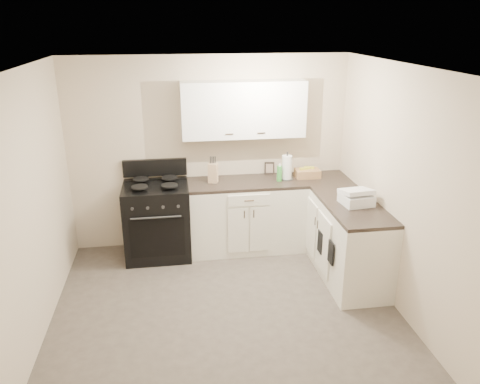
{
  "coord_description": "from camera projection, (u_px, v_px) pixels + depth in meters",
  "views": [
    {
      "loc": [
        -0.48,
        -4.1,
        2.9
      ],
      "look_at": [
        0.26,
        0.85,
        1.04
      ],
      "focal_mm": 35.0,
      "sensor_mm": 36.0,
      "label": 1
    }
  ],
  "objects": [
    {
      "name": "soap_bottle",
      "position": [
        279.0,
        174.0,
        5.98
      ],
      "size": [
        0.07,
        0.07,
        0.2
      ],
      "primitive_type": "cylinder",
      "rotation": [
        0.0,
        0.0,
        -0.1
      ],
      "color": "green",
      "rests_on": "countertop_back"
    },
    {
      "name": "wall_right",
      "position": [
        404.0,
        194.0,
        4.69
      ],
      "size": [
        0.0,
        3.6,
        3.6
      ],
      "primitive_type": "plane",
      "rotation": [
        1.57,
        0.0,
        -1.57
      ],
      "color": "beige",
      "rests_on": "ground"
    },
    {
      "name": "floor",
      "position": [
        227.0,
        315.0,
        4.88
      ],
      "size": [
        3.6,
        3.6,
        0.0
      ],
      "primitive_type": "plane",
      "color": "#473F38",
      "rests_on": "ground"
    },
    {
      "name": "picture_frame",
      "position": [
        269.0,
        168.0,
        6.26
      ],
      "size": [
        0.13,
        0.06,
        0.16
      ],
      "primitive_type": "cube",
      "rotation": [
        -0.14,
        0.0,
        -0.14
      ],
      "color": "black",
      "rests_on": "countertop_back"
    },
    {
      "name": "wicker_basket",
      "position": [
        307.0,
        173.0,
        6.15
      ],
      "size": [
        0.32,
        0.21,
        0.11
      ],
      "primitive_type": "cube",
      "rotation": [
        0.0,
        0.0,
        -0.01
      ],
      "color": "#A67B4E",
      "rests_on": "countertop_right"
    },
    {
      "name": "wall_front",
      "position": [
        262.0,
        315.0,
        2.77
      ],
      "size": [
        3.6,
        0.0,
        3.6
      ],
      "primitive_type": "plane",
      "rotation": [
        -1.57,
        0.0,
        0.0
      ],
      "color": "beige",
      "rests_on": "ground"
    },
    {
      "name": "stove",
      "position": [
        158.0,
        222.0,
        5.98
      ],
      "size": [
        0.81,
        0.7,
        0.99
      ],
      "primitive_type": "cube",
      "color": "black",
      "rests_on": "floor"
    },
    {
      "name": "countertop_grill",
      "position": [
        356.0,
        199.0,
        5.25
      ],
      "size": [
        0.36,
        0.34,
        0.12
      ],
      "primitive_type": "cube",
      "rotation": [
        0.0,
        0.0,
        0.12
      ],
      "color": "white",
      "rests_on": "countertop_right"
    },
    {
      "name": "upper_cabinets",
      "position": [
        243.0,
        109.0,
        5.83
      ],
      "size": [
        1.55,
        0.3,
        0.7
      ],
      "primitive_type": "cube",
      "color": "white",
      "rests_on": "wall_back"
    },
    {
      "name": "oven_mitt_near",
      "position": [
        331.0,
        253.0,
        5.1
      ],
      "size": [
        0.02,
        0.15,
        0.26
      ],
      "primitive_type": "cube",
      "color": "black",
      "rests_on": "base_cabinets_right"
    },
    {
      "name": "ceiling",
      "position": [
        224.0,
        68.0,
        4.01
      ],
      "size": [
        3.6,
        3.6,
        0.0
      ],
      "primitive_type": "plane",
      "color": "white",
      "rests_on": "wall_back"
    },
    {
      "name": "base_cabinets_right",
      "position": [
        340.0,
        232.0,
        5.72
      ],
      "size": [
        0.6,
        1.9,
        0.9
      ],
      "primitive_type": "cube",
      "color": "silver",
      "rests_on": "floor"
    },
    {
      "name": "glass_jar",
      "position": [
        353.0,
        197.0,
        5.28
      ],
      "size": [
        0.11,
        0.11,
        0.13
      ],
      "primitive_type": "cylinder",
      "rotation": [
        0.0,
        0.0,
        0.43
      ],
      "color": "silver",
      "rests_on": "countertop_right"
    },
    {
      "name": "countertop_right",
      "position": [
        343.0,
        196.0,
        5.55
      ],
      "size": [
        0.6,
        1.9,
        0.04
      ],
      "primitive_type": "cube",
      "color": "black",
      "rests_on": "base_cabinets_right"
    },
    {
      "name": "countertop_back",
      "position": [
        245.0,
        183.0,
        6.01
      ],
      "size": [
        1.55,
        0.6,
        0.04
      ],
      "primitive_type": "cube",
      "color": "black",
      "rests_on": "base_cabinets_back"
    },
    {
      "name": "knife_block",
      "position": [
        213.0,
        173.0,
        5.93
      ],
      "size": [
        0.14,
        0.13,
        0.25
      ],
      "primitive_type": "cube",
      "rotation": [
        0.0,
        0.0,
        -0.31
      ],
      "color": "#D4AF82",
      "rests_on": "countertop_back"
    },
    {
      "name": "wall_back",
      "position": [
        209.0,
        153.0,
        6.11
      ],
      "size": [
        3.6,
        0.0,
        3.6
      ],
      "primitive_type": "plane",
      "rotation": [
        1.57,
        0.0,
        0.0
      ],
      "color": "beige",
      "rests_on": "ground"
    },
    {
      "name": "oven_mitt_far",
      "position": [
        320.0,
        242.0,
        5.46
      ],
      "size": [
        0.02,
        0.15,
        0.26
      ],
      "primitive_type": "cube",
      "color": "black",
      "rests_on": "base_cabinets_right"
    },
    {
      "name": "wall_left",
      "position": [
        27.0,
        215.0,
        4.19
      ],
      "size": [
        0.0,
        3.6,
        3.6
      ],
      "primitive_type": "plane",
      "rotation": [
        1.57,
        0.0,
        1.57
      ],
      "color": "beige",
      "rests_on": "ground"
    },
    {
      "name": "base_cabinets_back",
      "position": [
        245.0,
        216.0,
        6.17
      ],
      "size": [
        1.55,
        0.6,
        0.9
      ],
      "primitive_type": "cube",
      "color": "silver",
      "rests_on": "floor"
    },
    {
      "name": "paper_towel",
      "position": [
        287.0,
        167.0,
        6.04
      ],
      "size": [
        0.15,
        0.15,
        0.31
      ],
      "primitive_type": "cylinder",
      "rotation": [
        0.0,
        0.0,
        -0.15
      ],
      "color": "white",
      "rests_on": "countertop_back"
    }
  ]
}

